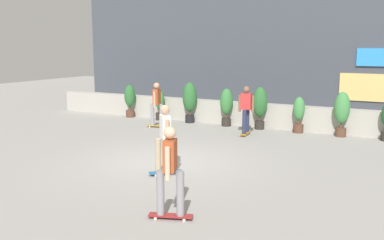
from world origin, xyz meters
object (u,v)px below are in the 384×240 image
(potted_plant_2, at_px, (190,99))
(skater_mid_plaza, at_px, (165,136))
(potted_plant_6, at_px, (342,111))
(skater_foreground, at_px, (170,168))
(potted_plant_3, at_px, (226,104))
(potted_plant_5, at_px, (299,113))
(potted_plant_4, at_px, (260,105))
(skater_by_wall_left, at_px, (246,108))
(potted_plant_0, at_px, (130,99))
(skater_far_right, at_px, (157,103))
(potted_plant_1, at_px, (160,104))

(potted_plant_2, distance_m, skater_mid_plaza, 7.19)
(potted_plant_2, xyz_separation_m, potted_plant_6, (5.83, 0.00, -0.06))
(potted_plant_2, relative_size, skater_mid_plaza, 0.95)
(potted_plant_2, relative_size, skater_foreground, 0.95)
(potted_plant_3, xyz_separation_m, potted_plant_5, (2.78, 0.00, -0.13))
(potted_plant_4, relative_size, skater_by_wall_left, 0.92)
(potted_plant_0, bearing_deg, skater_far_right, -32.89)
(skater_foreground, xyz_separation_m, skater_by_wall_left, (-1.49, 7.63, 0.00))
(skater_foreground, bearing_deg, potted_plant_4, 99.13)
(potted_plant_3, bearing_deg, skater_by_wall_left, -44.66)
(potted_plant_0, height_order, potted_plant_3, potted_plant_3)
(potted_plant_4, xyz_separation_m, skater_foreground, (1.43, -8.90, 0.02))
(potted_plant_2, distance_m, potted_plant_3, 1.60)
(potted_plant_0, height_order, potted_plant_2, potted_plant_2)
(potted_plant_1, xyz_separation_m, skater_mid_plaza, (4.27, -6.60, 0.28))
(potted_plant_3, distance_m, skater_foreground, 9.32)
(potted_plant_1, bearing_deg, potted_plant_0, 180.00)
(potted_plant_5, height_order, skater_mid_plaza, skater_mid_plaza)
(potted_plant_0, relative_size, potted_plant_2, 0.86)
(potted_plant_3, bearing_deg, skater_far_right, -145.67)
(skater_foreground, bearing_deg, potted_plant_0, 129.27)
(potted_plant_0, height_order, skater_by_wall_left, skater_by_wall_left)
(potted_plant_6, relative_size, skater_by_wall_left, 0.90)
(potted_plant_0, xyz_separation_m, potted_plant_6, (8.74, -0.00, 0.09))
(potted_plant_1, height_order, potted_plant_3, potted_plant_3)
(potted_plant_6, height_order, skater_foreground, skater_foreground)
(skater_mid_plaza, bearing_deg, potted_plant_4, 89.42)
(potted_plant_1, height_order, potted_plant_6, potted_plant_6)
(potted_plant_4, bearing_deg, skater_by_wall_left, -92.66)
(potted_plant_3, relative_size, skater_by_wall_left, 0.85)
(potted_plant_5, xyz_separation_m, skater_mid_plaza, (-1.51, -6.60, 0.24))
(potted_plant_2, xyz_separation_m, potted_plant_4, (2.93, 0.00, -0.04))
(potted_plant_2, xyz_separation_m, skater_foreground, (4.36, -8.90, -0.01))
(potted_plant_1, relative_size, potted_plant_2, 0.76)
(potted_plant_4, bearing_deg, potted_plant_6, -0.00)
(potted_plant_3, height_order, skater_far_right, skater_far_right)
(skater_far_right, bearing_deg, skater_by_wall_left, 3.83)
(potted_plant_1, bearing_deg, skater_by_wall_left, -16.48)
(potted_plant_6, xyz_separation_m, skater_mid_plaza, (-2.96, -6.60, 0.05))
(skater_mid_plaza, bearing_deg, potted_plant_3, 100.92)
(potted_plant_0, distance_m, skater_by_wall_left, 5.93)
(potted_plant_6, distance_m, skater_mid_plaza, 7.23)
(potted_plant_4, relative_size, potted_plant_5, 1.22)
(skater_mid_plaza, bearing_deg, skater_by_wall_left, 89.91)
(potted_plant_1, distance_m, potted_plant_3, 3.00)
(potted_plant_1, bearing_deg, skater_foreground, -57.06)
(skater_foreground, bearing_deg, potted_plant_2, 116.11)
(potted_plant_5, bearing_deg, potted_plant_2, -180.00)
(potted_plant_5, bearing_deg, skater_mid_plaza, -102.91)
(potted_plant_0, relative_size, potted_plant_1, 1.14)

